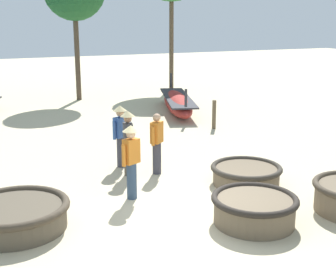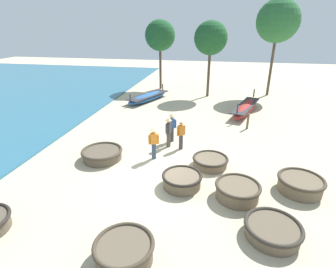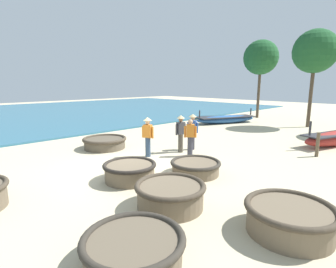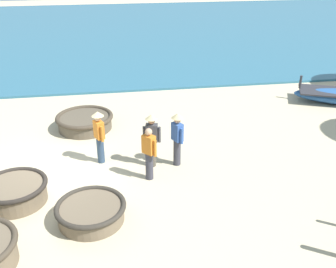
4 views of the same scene
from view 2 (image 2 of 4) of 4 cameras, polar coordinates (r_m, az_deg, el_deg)
ground_plane at (r=11.92m, az=-1.33°, el=-8.93°), size 80.00×80.00×0.00m
coracle_front_right at (r=12.66m, az=9.18°, el=-5.86°), size 1.71×1.71×0.47m
coracle_far_right at (r=13.53m, az=-14.13°, el=-4.19°), size 2.05×2.05×0.53m
coracle_beside_post at (r=9.41m, az=21.83°, el=-18.79°), size 1.82×1.82×0.49m
coracle_upturned at (r=11.97m, az=26.86°, el=-9.66°), size 1.82×1.82×0.62m
coracle_front_left at (r=8.21m, az=-9.51°, el=-23.75°), size 1.76×1.76×0.63m
coracle_nearest at (r=10.68m, az=14.88°, el=-11.77°), size 1.76×1.76×0.63m
coracle_far_left at (r=11.03m, az=3.05°, el=-9.91°), size 1.69×1.69×0.57m
long_boat_green_hull at (r=23.49m, az=-4.41°, el=8.03°), size 3.14×5.20×1.07m
long_boat_ochre_hull at (r=20.84m, az=16.53°, el=5.43°), size 2.65×5.50×1.34m
fisherman_hauling at (r=13.97m, az=2.85°, el=-0.12°), size 0.42×0.39×1.57m
fisherman_standing_left at (r=14.85m, az=0.86°, el=1.84°), size 0.49×0.36×1.67m
fisherman_crouching at (r=14.18m, az=0.13°, el=0.80°), size 0.36×0.52×1.67m
fisherman_by_coracle at (r=12.91m, az=-3.13°, el=-1.53°), size 0.49×0.36×1.67m
mooring_post_shoreline at (r=17.59m, az=16.98°, el=2.68°), size 0.14×0.14×1.04m
tree_left_mid at (r=24.52m, az=9.27°, el=19.86°), size 2.91×2.91×6.62m
tree_leftmost at (r=26.38m, az=22.80°, el=21.70°), size 3.68×3.68×8.38m
tree_right_mid at (r=27.41m, az=-1.73°, el=20.61°), size 2.96×2.96×6.75m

